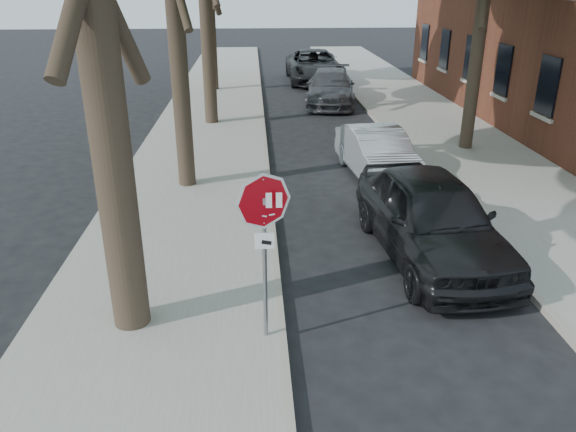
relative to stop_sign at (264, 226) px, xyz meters
name	(u,v)px	position (x,y,z in m)	size (l,w,h in m)	color
ground	(312,339)	(0.70, 0.03, -1.95)	(120.00, 120.00, 0.00)	black
sidewalk_left	(205,137)	(-1.80, 12.03, -1.89)	(4.00, 55.00, 0.12)	gray
sidewalk_right	(445,133)	(6.70, 12.03, -1.89)	(4.00, 55.00, 0.12)	gray
curb_left	(264,136)	(0.25, 12.03, -1.88)	(0.12, 55.00, 0.13)	#9E9384
curb_right	(388,134)	(4.65, 12.03, -1.88)	(0.12, 55.00, 0.13)	#9E9384
stop_sign	(264,226)	(0.00, 0.00, 0.00)	(0.76, 0.34, 2.61)	gray
car_a	(431,217)	(3.30, 2.69, -1.10)	(2.00, 4.97, 1.69)	black
car_b	(378,154)	(3.30, 7.61, -1.27)	(1.43, 4.10, 1.35)	#B2B7BB
car_c	(330,87)	(3.30, 17.59, -1.21)	(2.06, 5.06, 1.47)	#414145
car_d	(314,66)	(3.20, 23.42, -1.11)	(2.77, 6.01, 1.67)	black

